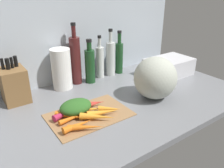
# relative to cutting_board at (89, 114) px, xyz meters

# --- Properties ---
(ground_plane) EXTENTS (1.70, 0.80, 0.03)m
(ground_plane) POSITION_rel_cutting_board_xyz_m (0.05, 0.06, -0.02)
(ground_plane) COLOR slate
(wall_back) EXTENTS (1.70, 0.03, 0.60)m
(wall_back) POSITION_rel_cutting_board_xyz_m (0.05, 0.44, 0.30)
(wall_back) COLOR #ADB7C1
(wall_back) RESTS_ON ground_plane
(cutting_board) EXTENTS (0.37, 0.25, 0.01)m
(cutting_board) POSITION_rel_cutting_board_xyz_m (0.00, 0.00, 0.00)
(cutting_board) COLOR #997047
(cutting_board) RESTS_ON ground_plane
(carrot_0) EXTENTS (0.11, 0.09, 0.03)m
(carrot_0) POSITION_rel_cutting_board_xyz_m (0.02, 0.07, 0.02)
(carrot_0) COLOR red
(carrot_0) RESTS_ON cutting_board
(carrot_1) EXTENTS (0.13, 0.15, 0.02)m
(carrot_1) POSITION_rel_cutting_board_xyz_m (-0.08, 0.00, 0.02)
(carrot_1) COLOR orange
(carrot_1) RESTS_ON cutting_board
(carrot_2) EXTENTS (0.12, 0.06, 0.04)m
(carrot_2) POSITION_rel_cutting_board_xyz_m (-0.05, 0.07, 0.02)
(carrot_2) COLOR red
(carrot_2) RESTS_ON cutting_board
(carrot_3) EXTENTS (0.11, 0.05, 0.03)m
(carrot_3) POSITION_rel_cutting_board_xyz_m (-0.11, 0.04, 0.02)
(carrot_3) COLOR #B2264C
(carrot_3) RESTS_ON cutting_board
(carrot_4) EXTENTS (0.15, 0.04, 0.03)m
(carrot_4) POSITION_rel_cutting_board_xyz_m (0.03, 0.05, 0.02)
(carrot_4) COLOR red
(carrot_4) RESTS_ON cutting_board
(carrot_5) EXTENTS (0.10, 0.09, 0.03)m
(carrot_5) POSITION_rel_cutting_board_xyz_m (0.09, -0.04, 0.02)
(carrot_5) COLOR orange
(carrot_5) RESTS_ON cutting_board
(carrot_6) EXTENTS (0.14, 0.12, 0.03)m
(carrot_6) POSITION_rel_cutting_board_xyz_m (0.00, -0.06, 0.02)
(carrot_6) COLOR orange
(carrot_6) RESTS_ON cutting_board
(carrot_7) EXTENTS (0.15, 0.08, 0.03)m
(carrot_7) POSITION_rel_cutting_board_xyz_m (0.05, -0.05, 0.02)
(carrot_7) COLOR orange
(carrot_7) RESTS_ON cutting_board
(carrot_8) EXTENTS (0.15, 0.08, 0.03)m
(carrot_8) POSITION_rel_cutting_board_xyz_m (0.04, 0.06, 0.02)
(carrot_8) COLOR red
(carrot_8) RESTS_ON cutting_board
(carrot_9) EXTENTS (0.15, 0.09, 0.03)m
(carrot_9) POSITION_rel_cutting_board_xyz_m (0.01, 0.01, 0.02)
(carrot_9) COLOR orange
(carrot_9) RESTS_ON cutting_board
(carrot_10) EXTENTS (0.14, 0.10, 0.03)m
(carrot_10) POSITION_rel_cutting_board_xyz_m (-0.07, -0.10, 0.02)
(carrot_10) COLOR orange
(carrot_10) RESTS_ON cutting_board
(carrot_11) EXTENTS (0.13, 0.04, 0.03)m
(carrot_11) POSITION_rel_cutting_board_xyz_m (-0.09, -0.07, 0.02)
(carrot_11) COLOR orange
(carrot_11) RESTS_ON cutting_board
(carrot_12) EXTENTS (0.17, 0.04, 0.02)m
(carrot_12) POSITION_rel_cutting_board_xyz_m (-0.07, -0.00, 0.02)
(carrot_12) COLOR orange
(carrot_12) RESTS_ON cutting_board
(carrot_greens_pile) EXTENTS (0.15, 0.12, 0.06)m
(carrot_greens_pile) POSITION_rel_cutting_board_xyz_m (-0.05, 0.04, 0.04)
(carrot_greens_pile) COLOR #2D6023
(carrot_greens_pile) RESTS_ON cutting_board
(winter_squash) EXTENTS (0.23, 0.22, 0.22)m
(winter_squash) POSITION_rel_cutting_board_xyz_m (0.38, -0.04, 0.11)
(winter_squash) COLOR #B2B7A8
(winter_squash) RESTS_ON ground_plane
(knife_block) EXTENTS (0.12, 0.15, 0.23)m
(knife_block) POSITION_rel_cutting_board_xyz_m (-0.24, 0.34, 0.09)
(knife_block) COLOR brown
(knife_block) RESTS_ON ground_plane
(paper_towel_roll) EXTENTS (0.11, 0.11, 0.23)m
(paper_towel_roll) POSITION_rel_cutting_board_xyz_m (0.02, 0.35, 0.11)
(paper_towel_roll) COLOR white
(paper_towel_roll) RESTS_ON ground_plane
(bottle_0) EXTENTS (0.06, 0.06, 0.36)m
(bottle_0) POSITION_rel_cutting_board_xyz_m (0.12, 0.37, 0.14)
(bottle_0) COLOR #471919
(bottle_0) RESTS_ON ground_plane
(bottle_1) EXTENTS (0.06, 0.06, 0.27)m
(bottle_1) POSITION_rel_cutting_board_xyz_m (0.20, 0.33, 0.11)
(bottle_1) COLOR #19421E
(bottle_1) RESTS_ON ground_plane
(bottle_2) EXTENTS (0.05, 0.05, 0.27)m
(bottle_2) POSITION_rel_cutting_board_xyz_m (0.29, 0.37, 0.10)
(bottle_2) COLOR silver
(bottle_2) RESTS_ON ground_plane
(bottle_3) EXTENTS (0.06, 0.06, 0.31)m
(bottle_3) POSITION_rel_cutting_board_xyz_m (0.37, 0.36, 0.11)
(bottle_3) COLOR silver
(bottle_3) RESTS_ON ground_plane
(bottle_4) EXTENTS (0.05, 0.05, 0.29)m
(bottle_4) POSITION_rel_cutting_board_xyz_m (0.44, 0.36, 0.11)
(bottle_4) COLOR #19421E
(bottle_4) RESTS_ON ground_plane
(dish_rack) EXTENTS (0.30, 0.20, 0.11)m
(dish_rack) POSITION_rel_cutting_board_xyz_m (0.69, 0.14, 0.05)
(dish_rack) COLOR silver
(dish_rack) RESTS_ON ground_plane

